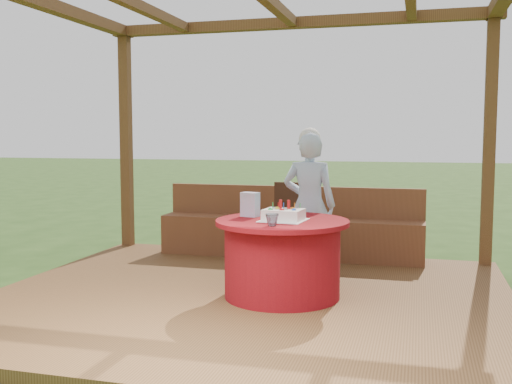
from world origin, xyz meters
The scene contains 10 objects.
ground centered at (0.00, 0.00, 0.00)m, with size 60.00×60.00×0.00m, color #264517.
deck centered at (0.00, 0.00, 0.06)m, with size 4.50×4.00×0.12m, color brown.
pergola centered at (0.00, 0.00, 2.41)m, with size 4.50×4.00×2.72m.
bench centered at (0.00, 1.72, 0.38)m, with size 3.00×0.42×0.80m.
table centered at (0.30, 0.01, 0.46)m, with size 1.14×1.14×0.67m.
chair centered at (0.14, 1.19, 0.62)m, with size 0.46×0.46×0.89m.
elderly_woman centered at (0.39, 0.82, 0.85)m, with size 0.52×0.34×1.46m.
birthday_cake centered at (0.32, -0.03, 0.84)m, with size 0.40×0.40×0.17m.
gift_bag centered at (-0.02, 0.14, 0.90)m, with size 0.15×0.10×0.22m, color #F19CD7.
drinking_glass centered at (0.30, -0.35, 0.84)m, with size 0.11×0.11×0.10m, color silver.
Camera 1 is at (1.42, -4.93, 1.51)m, focal length 42.00 mm.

